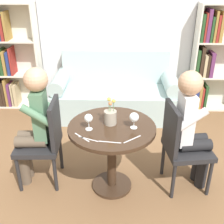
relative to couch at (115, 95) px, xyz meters
name	(u,v)px	position (x,y,z in m)	size (l,w,h in m)	color
ground_plane	(112,186)	(0.00, -1.65, -0.31)	(16.00, 16.00, 0.00)	brown
back_wall	(116,18)	(0.00, 0.42, 1.04)	(5.20, 0.05, 2.70)	silver
round_table	(112,142)	(0.00, -1.65, 0.23)	(0.81, 0.81, 0.71)	#382619
couch	(115,95)	(0.00, 0.00, 0.00)	(1.82, 0.80, 0.92)	#A8C1C1
bookshelf_left	(8,59)	(-1.64, 0.26, 0.45)	(0.77, 0.28, 1.59)	silver
bookshelf_right	(211,59)	(1.43, 0.26, 0.48)	(0.77, 0.28, 1.59)	silver
chair_left	(45,139)	(-0.67, -1.55, 0.18)	(0.44, 0.44, 0.90)	#232326
chair_right	(181,144)	(0.67, -1.60, 0.18)	(0.48, 0.48, 0.90)	#232326
person_left	(34,124)	(-0.75, -1.56, 0.36)	(0.43, 0.35, 1.23)	brown
person_right	(192,127)	(0.75, -1.58, 0.36)	(0.45, 0.38, 1.22)	black
wine_glass_left	(89,119)	(-0.20, -1.71, 0.51)	(0.08, 0.08, 0.15)	white
wine_glass_right	(134,118)	(0.20, -1.67, 0.50)	(0.09, 0.09, 0.15)	white
flower_vase	(110,116)	(-0.02, -1.60, 0.47)	(0.12, 0.12, 0.27)	#9E9384
knife_left_setting	(82,137)	(-0.25, -1.85, 0.40)	(0.14, 0.14, 0.00)	silver
fork_left_setting	(110,142)	(-0.01, -1.91, 0.40)	(0.19, 0.03, 0.00)	silver
knife_right_setting	(88,139)	(-0.19, -1.87, 0.40)	(0.18, 0.09, 0.00)	silver
fork_right_setting	(132,139)	(0.18, -1.86, 0.40)	(0.15, 0.13, 0.00)	silver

